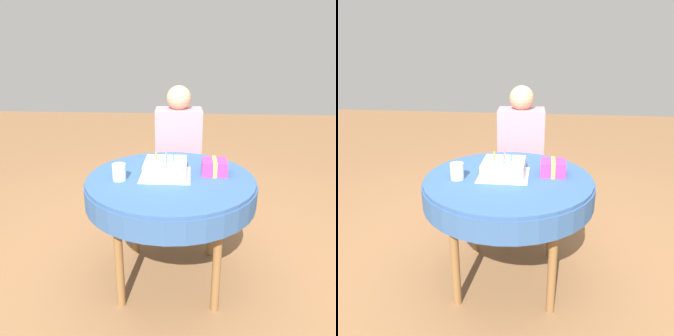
{
  "view_description": "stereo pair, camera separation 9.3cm",
  "coord_description": "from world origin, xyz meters",
  "views": [
    {
      "loc": [
        0.11,
        -1.85,
        1.47
      ],
      "look_at": [
        -0.02,
        0.01,
        0.79
      ],
      "focal_mm": 35.0,
      "sensor_mm": 36.0,
      "label": 1
    },
    {
      "loc": [
        0.2,
        -1.85,
        1.47
      ],
      "look_at": [
        -0.02,
        0.01,
        0.79
      ],
      "focal_mm": 35.0,
      "sensor_mm": 36.0,
      "label": 2
    }
  ],
  "objects": [
    {
      "name": "drinking_glass",
      "position": [
        -0.3,
        -0.07,
        0.79
      ],
      "size": [
        0.08,
        0.08,
        0.1
      ],
      "color": "silver",
      "rests_on": "dining_table"
    },
    {
      "name": "person",
      "position": [
        0.02,
        0.76,
        0.72
      ],
      "size": [
        0.38,
        0.37,
        1.2
      ],
      "rotation": [
        0.0,
        0.0,
        0.05
      ],
      "color": "tan",
      "rests_on": "ground_plane"
    },
    {
      "name": "ground_plane",
      "position": [
        0.0,
        0.0,
        0.0
      ],
      "size": [
        12.0,
        12.0,
        0.0
      ],
      "primitive_type": "plane",
      "color": "#8C603D"
    },
    {
      "name": "birthday_cake",
      "position": [
        -0.03,
        0.03,
        0.78
      ],
      "size": [
        0.25,
        0.25,
        0.15
      ],
      "color": "white",
      "rests_on": "dining_table"
    },
    {
      "name": "chair",
      "position": [
        0.02,
        0.86,
        0.49
      ],
      "size": [
        0.46,
        0.46,
        0.9
      ],
      "rotation": [
        0.0,
        0.0,
        0.05
      ],
      "color": "brown",
      "rests_on": "ground_plane"
    },
    {
      "name": "napkin",
      "position": [
        -0.03,
        0.03,
        0.74
      ],
      "size": [
        0.3,
        0.3,
        0.0
      ],
      "color": "white",
      "rests_on": "dining_table"
    },
    {
      "name": "gift_box",
      "position": [
        0.27,
        0.07,
        0.78
      ],
      "size": [
        0.15,
        0.16,
        0.09
      ],
      "color": "#D13384",
      "rests_on": "dining_table"
    },
    {
      "name": "dining_table",
      "position": [
        0.0,
        0.0,
        0.65
      ],
      "size": [
        1.04,
        1.04,
        0.74
      ],
      "color": "#335689",
      "rests_on": "ground_plane"
    }
  ]
}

